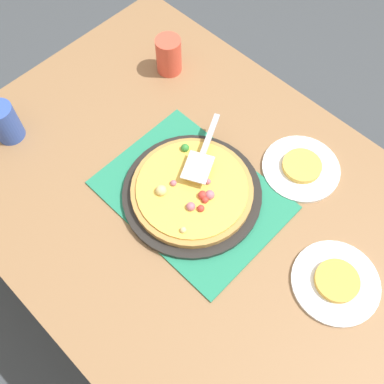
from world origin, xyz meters
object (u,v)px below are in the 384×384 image
served_slice_right (337,281)px  cup_far (5,122)px  plate_far_right (335,282)px  served_slice_left (302,166)px  pizza (192,190)px  pizza_pan (192,193)px  plate_near_left (301,168)px  pizza_server (203,153)px  cup_near (169,55)px

served_slice_right → cup_far: (0.95, 0.30, 0.04)m
plate_far_right → served_slice_left: bearing=-37.6°
pizza → served_slice_right: (-0.43, -0.07, -0.02)m
pizza → served_slice_left: (-0.16, -0.28, -0.02)m
pizza → plate_far_right: 0.43m
plate_far_right → cup_far: bearing=17.4°
pizza_pan → served_slice_right: bearing=-170.5°
served_slice_left → pizza: bearing=59.8°
plate_near_left → pizza_pan: bearing=59.7°
pizza_pan → served_slice_right: served_slice_right is taller
plate_near_left → served_slice_left: bearing=0.0°
pizza → served_slice_right: size_ratio=3.00×
pizza_pan → pizza_server: 0.11m
plate_near_left → plate_far_right: size_ratio=1.00×
served_slice_right → plate_near_left: bearing=-37.6°
pizza_pan → plate_near_left: size_ratio=1.73×
plate_near_left → served_slice_right: 0.34m
plate_near_left → pizza_server: size_ratio=0.98×
pizza → plate_far_right: pizza is taller
served_slice_left → pizza_server: pizza_server is taller
served_slice_right → cup_near: 0.83m
pizza_pan → pizza_server: (0.04, -0.09, 0.06)m
plate_near_left → cup_far: 0.85m
plate_near_left → served_slice_left: served_slice_left is taller
pizza → served_slice_right: pizza is taller
pizza → cup_far: (0.53, 0.23, 0.03)m
pizza → plate_near_left: 0.32m
cup_near → pizza_pan: bearing=143.2°
pizza_pan → cup_near: 0.48m
pizza_pan → cup_far: cup_far is taller
cup_near → pizza_server: cup_near is taller
served_slice_left → served_slice_right: same height
pizza_pan → cup_far: 0.57m
pizza → served_slice_left: 0.32m
plate_far_right → cup_far: cup_far is taller
pizza_pan → pizza_server: bearing=-63.6°
pizza_server → served_slice_right: bearing=178.1°
plate_far_right → served_slice_left: size_ratio=2.00×
plate_far_right → served_slice_right: 0.01m
plate_far_right → cup_far: size_ratio=1.83×
served_slice_left → cup_far: cup_far is taller
pizza → pizza_server: 0.11m
plate_near_left → pizza_server: 0.29m
served_slice_right → cup_far: bearing=17.4°
plate_far_right → served_slice_left: (0.27, -0.20, 0.01)m
plate_near_left → served_slice_left: size_ratio=2.00×
cup_near → pizza_server: (-0.34, 0.20, 0.01)m
served_slice_right → pizza_server: bearing=-1.9°
served_slice_left → cup_near: bearing=-0.7°
pizza_server → cup_far: bearing=33.1°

